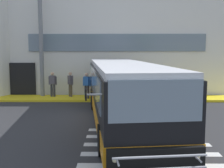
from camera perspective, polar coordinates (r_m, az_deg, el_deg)
ground_plane at (r=13.94m, az=-3.04°, el=-6.66°), size 80.00×90.00×0.02m
bay_paint_stripes at (r=9.94m, az=7.21°, el=-12.22°), size 4.40×3.96×0.01m
terminal_building at (r=25.16m, az=-2.96°, el=8.85°), size 20.10×13.80×8.28m
boarding_curb at (r=18.62m, az=-2.10°, el=-2.96°), size 22.30×2.00×0.15m
entry_support_column at (r=19.59m, az=-14.34°, el=8.27°), size 0.28×0.28×7.30m
bus_main_foreground at (r=12.64m, az=2.09°, el=-1.83°), size 3.93×12.53×2.70m
passenger_near_column at (r=19.19m, az=-12.03°, el=0.32°), size 0.58×0.43×1.68m
passenger_by_doorway at (r=18.93m, az=-8.54°, el=0.20°), size 0.41×0.48×1.68m
passenger_at_curb_edge at (r=18.09m, az=-5.18°, el=-0.05°), size 0.53×0.37×1.68m
safety_bollard_yellow at (r=17.57m, az=9.56°, el=-2.40°), size 0.18×0.18×0.90m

